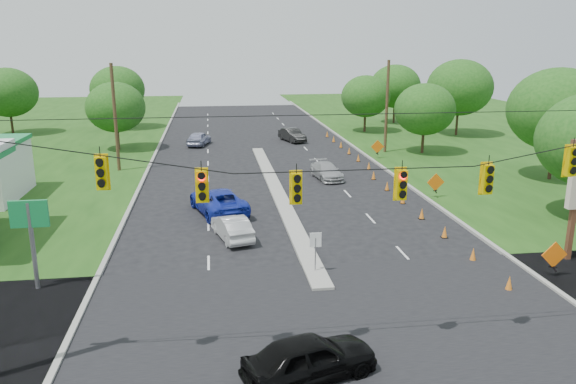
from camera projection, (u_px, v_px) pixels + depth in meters
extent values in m
plane|color=black|center=(345.00, 338.00, 20.80)|extent=(160.00, 160.00, 0.00)
cube|color=black|center=(345.00, 338.00, 20.80)|extent=(160.00, 14.00, 0.02)
cube|color=gray|center=(148.00, 170.00, 48.17)|extent=(0.25, 110.00, 0.16)
cube|color=gray|center=(376.00, 163.00, 50.86)|extent=(0.25, 110.00, 0.16)
cube|color=gray|center=(277.00, 193.00, 40.90)|extent=(1.00, 34.00, 0.18)
cylinder|color=gray|center=(315.00, 256.00, 26.31)|extent=(0.06, 0.06, 1.80)
cube|color=white|center=(316.00, 240.00, 26.11)|extent=(0.55, 0.04, 0.70)
cylinder|color=black|center=(358.00, 158.00, 18.04)|extent=(24.00, 0.04, 0.04)
cube|color=#FFD200|center=(102.00, 173.00, 17.04)|extent=(0.34, 0.24, 1.00)
cube|color=#FFD200|center=(202.00, 186.00, 17.58)|extent=(0.34, 0.24, 1.00)
cube|color=#FFD200|center=(296.00, 188.00, 18.02)|extent=(0.34, 0.24, 1.00)
cube|color=#FFD200|center=(401.00, 185.00, 18.49)|extent=(0.34, 0.24, 1.00)
cube|color=#FFD200|center=(487.00, 179.00, 18.86)|extent=(0.34, 0.24, 1.00)
cube|color=#FFD200|center=(571.00, 161.00, 19.13)|extent=(0.34, 0.24, 1.00)
cylinder|color=#422D1C|center=(115.00, 118.00, 46.69)|extent=(0.28, 0.28, 9.00)
cylinder|color=#422D1C|center=(387.00, 107.00, 54.80)|extent=(0.28, 0.28, 9.00)
cylinder|color=gray|center=(33.00, 247.00, 24.36)|extent=(0.20, 0.20, 4.00)
cube|color=#148541|center=(29.00, 214.00, 23.98)|extent=(1.60, 0.15, 1.20)
cube|color=#59331E|center=(572.00, 218.00, 27.70)|extent=(0.25, 0.25, 4.40)
cone|color=orange|center=(509.00, 283.00, 24.67)|extent=(0.32, 0.32, 0.70)
cone|color=orange|center=(473.00, 254.00, 28.02)|extent=(0.32, 0.32, 0.70)
cone|color=orange|center=(445.00, 232.00, 31.37)|extent=(0.32, 0.32, 0.70)
cone|color=orange|center=(422.00, 214.00, 34.71)|extent=(0.32, 0.32, 0.70)
cone|color=orange|center=(403.00, 198.00, 38.06)|extent=(0.32, 0.32, 0.70)
cone|color=orange|center=(387.00, 186.00, 41.41)|extent=(0.32, 0.32, 0.70)
cone|color=orange|center=(374.00, 175.00, 44.76)|extent=(0.32, 0.32, 0.70)
cone|color=orange|center=(369.00, 166.00, 48.19)|extent=(0.32, 0.32, 0.70)
cone|color=orange|center=(358.00, 158.00, 51.54)|extent=(0.32, 0.32, 0.70)
cone|color=orange|center=(349.00, 151.00, 54.89)|extent=(0.32, 0.32, 0.70)
cone|color=orange|center=(341.00, 145.00, 58.24)|extent=(0.32, 0.32, 0.70)
cone|color=orange|center=(334.00, 139.00, 61.59)|extent=(0.32, 0.32, 0.70)
cone|color=orange|center=(327.00, 134.00, 64.94)|extent=(0.32, 0.32, 0.70)
cube|color=black|center=(553.00, 267.00, 25.93)|extent=(0.06, 0.58, 0.26)
cube|color=black|center=(553.00, 267.00, 25.93)|extent=(0.06, 0.58, 0.26)
cube|color=orange|center=(554.00, 255.00, 25.77)|extent=(1.27, 0.05, 1.27)
cube|color=black|center=(435.00, 191.00, 39.33)|extent=(0.06, 0.58, 0.26)
cube|color=black|center=(435.00, 191.00, 39.33)|extent=(0.06, 0.58, 0.26)
cube|color=orange|center=(436.00, 182.00, 39.17)|extent=(1.27, 0.05, 1.27)
cube|color=black|center=(377.00, 153.00, 52.72)|extent=(0.06, 0.58, 0.26)
cube|color=black|center=(377.00, 153.00, 52.72)|extent=(0.06, 0.58, 0.26)
cube|color=orange|center=(377.00, 147.00, 52.57)|extent=(1.27, 0.05, 1.27)
cylinder|color=black|center=(12.00, 122.00, 66.46)|extent=(0.28, 0.28, 2.88)
ellipsoid|color=#194C14|center=(8.00, 92.00, 65.56)|extent=(6.72, 6.72, 5.76)
cylinder|color=black|center=(118.00, 138.00, 56.89)|extent=(0.28, 0.28, 2.52)
ellipsoid|color=#194C14|center=(116.00, 107.00, 56.10)|extent=(5.88, 5.88, 5.04)
cylinder|color=black|center=(120.00, 117.00, 70.93)|extent=(0.28, 0.28, 2.88)
ellipsoid|color=#194C14|center=(118.00, 89.00, 70.03)|extent=(6.72, 6.72, 5.76)
cylinder|color=black|center=(551.00, 160.00, 44.37)|extent=(0.28, 0.28, 3.24)
ellipsoid|color=#194C14|center=(558.00, 110.00, 43.35)|extent=(7.56, 7.56, 6.48)
cylinder|color=black|center=(423.00, 141.00, 55.15)|extent=(0.28, 0.28, 2.52)
ellipsoid|color=#194C14|center=(425.00, 109.00, 54.36)|extent=(5.88, 5.88, 5.04)
cylinder|color=black|center=(457.00, 122.00, 65.69)|extent=(0.28, 0.28, 3.24)
ellipsoid|color=#194C14|center=(460.00, 88.00, 64.67)|extent=(7.56, 7.56, 6.48)
cylinder|color=black|center=(394.00, 113.00, 75.73)|extent=(0.28, 0.28, 2.88)
ellipsoid|color=#194C14|center=(395.00, 86.00, 74.83)|extent=(6.72, 6.72, 5.76)
cylinder|color=black|center=(365.00, 122.00, 68.28)|extent=(0.28, 0.28, 2.52)
ellipsoid|color=#194C14|center=(366.00, 96.00, 67.49)|extent=(5.88, 5.88, 5.04)
imported|color=black|center=(310.00, 358.00, 18.06)|extent=(4.83, 3.14, 1.53)
imported|color=#BCBCBC|center=(232.00, 227.00, 31.14)|extent=(2.37, 4.28, 1.34)
imported|color=#1B2DAD|center=(218.00, 201.00, 35.89)|extent=(4.13, 6.24, 1.59)
imported|color=#A2A2A4|center=(326.00, 171.00, 44.93)|extent=(2.37, 4.60, 1.28)
imported|color=#9194B2|center=(199.00, 138.00, 59.57)|extent=(2.85, 4.65, 1.48)
imported|color=black|center=(292.00, 135.00, 61.95)|extent=(2.78, 4.61, 1.43)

